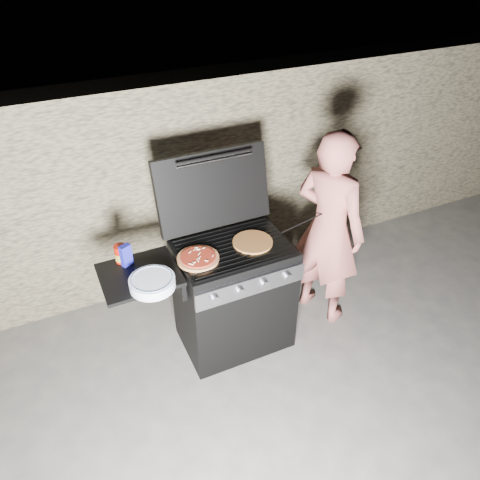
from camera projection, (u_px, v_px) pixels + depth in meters
name	position (u px, v px, depth m)	size (l,w,h in m)	color
ground	(234.00, 338.00, 3.77)	(50.00, 50.00, 0.00)	#464544
stone_wall	(184.00, 183.00, 4.03)	(8.00, 0.35, 1.80)	#7F7253
gas_grill	(203.00, 305.00, 3.42)	(1.34, 0.79, 0.91)	black
pizza_topped	(198.00, 258.00, 3.11)	(0.28, 0.28, 0.03)	gold
pizza_plain	(253.00, 242.00, 3.28)	(0.28, 0.28, 0.02)	tan
sauce_jar	(121.00, 254.00, 3.09)	(0.08, 0.08, 0.13)	#A30F03
blue_carton	(126.00, 255.00, 3.05)	(0.07, 0.04, 0.15)	navy
plate_stack	(152.00, 283.00, 2.89)	(0.29, 0.29, 0.07)	white
person	(329.00, 230.00, 3.59)	(0.59, 0.39, 1.63)	#B05D56
tongs	(304.00, 223.00, 3.42)	(0.01, 0.01, 0.39)	black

